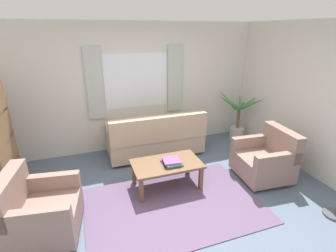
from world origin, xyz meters
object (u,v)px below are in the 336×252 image
at_px(armchair_left, 38,211).
at_px(armchair_right, 266,159).
at_px(book_stack_on_table, 172,162).
at_px(potted_plant, 238,118).
at_px(coffee_table, 167,166).
at_px(couch, 156,138).

xyz_separation_m(armchair_left, armchair_right, (3.54, 0.16, 0.00)).
relative_size(book_stack_on_table, potted_plant, 0.27).
relative_size(armchair_right, coffee_table, 0.82).
xyz_separation_m(book_stack_on_table, potted_plant, (2.09, 1.28, 0.08)).
bearing_deg(couch, coffee_table, 81.77).
bearing_deg(potted_plant, coffee_table, -150.59).
xyz_separation_m(armchair_left, book_stack_on_table, (1.89, 0.39, 0.12)).
xyz_separation_m(couch, coffee_table, (-0.16, -1.13, 0.01)).
bearing_deg(armchair_left, coffee_table, -67.66).
height_order(couch, coffee_table, couch).
distance_m(coffee_table, potted_plant, 2.47).
bearing_deg(armchair_right, potted_plant, 168.20).
bearing_deg(book_stack_on_table, coffee_table, 132.38).
bearing_deg(book_stack_on_table, couch, 85.05).
distance_m(armchair_left, armchair_right, 3.54).
xyz_separation_m(armchair_right, potted_plant, (0.44, 1.51, 0.20)).
height_order(coffee_table, book_stack_on_table, book_stack_on_table).
bearing_deg(armchair_left, armchair_right, -79.15).
bearing_deg(armchair_right, couch, -128.45).
xyz_separation_m(couch, armchair_left, (-1.99, -1.59, -0.01)).
height_order(armchair_left, potted_plant, potted_plant).
bearing_deg(couch, potted_plant, -177.78).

